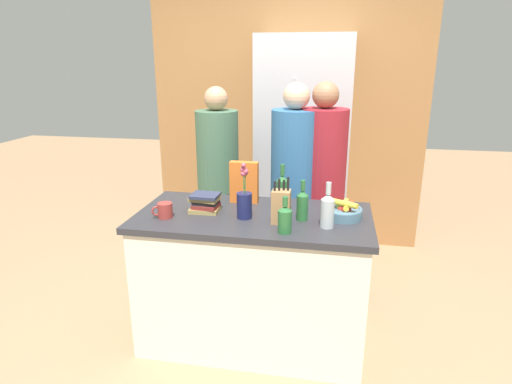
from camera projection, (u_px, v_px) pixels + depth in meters
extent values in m
plane|color=#A37F5B|center=(254.00, 336.00, 2.95)|extent=(14.00, 14.00, 0.00)
cube|color=silver|center=(253.00, 281.00, 2.82)|extent=(1.41, 0.71, 0.85)
cube|color=#2D2D33|center=(253.00, 218.00, 2.69)|extent=(1.47, 0.74, 0.04)
cube|color=#9E6B3D|center=(287.00, 115.00, 4.24)|extent=(2.67, 0.12, 2.60)
cube|color=#B7B7BC|center=(303.00, 151.00, 3.96)|extent=(0.82, 0.60, 2.03)
cylinder|color=#B7B7BC|center=(293.00, 146.00, 3.64)|extent=(0.02, 0.02, 1.12)
cylinder|color=slate|center=(342.00, 213.00, 2.63)|extent=(0.24, 0.24, 0.06)
torus|color=slate|center=(343.00, 209.00, 2.62)|extent=(0.24, 0.24, 0.02)
sphere|color=#99B233|center=(343.00, 206.00, 2.63)|extent=(0.08, 0.08, 0.08)
sphere|color=red|center=(343.00, 209.00, 2.62)|extent=(0.07, 0.07, 0.07)
sphere|color=red|center=(346.00, 210.00, 2.60)|extent=(0.07, 0.07, 0.07)
sphere|color=red|center=(350.00, 206.00, 2.66)|extent=(0.07, 0.07, 0.07)
cylinder|color=yellow|center=(346.00, 205.00, 2.63)|extent=(0.04, 0.16, 0.03)
cylinder|color=yellow|center=(339.00, 203.00, 2.63)|extent=(0.15, 0.08, 0.03)
cylinder|color=yellow|center=(344.00, 203.00, 2.58)|extent=(0.17, 0.12, 0.03)
cube|color=#A87A4C|center=(281.00, 207.00, 2.52)|extent=(0.11, 0.09, 0.20)
cylinder|color=black|center=(275.00, 187.00, 2.48)|extent=(0.01, 0.01, 0.07)
cylinder|color=black|center=(279.00, 186.00, 2.48)|extent=(0.01, 0.01, 0.08)
cylinder|color=black|center=(284.00, 186.00, 2.49)|extent=(0.01, 0.01, 0.07)
cylinder|color=black|center=(288.00, 185.00, 2.48)|extent=(0.01, 0.01, 0.09)
cylinder|color=#191E4C|center=(244.00, 206.00, 2.61)|extent=(0.09, 0.09, 0.16)
cylinder|color=#477538|center=(245.00, 182.00, 2.56)|extent=(0.01, 0.02, 0.14)
sphere|color=#C64C66|center=(246.00, 171.00, 2.54)|extent=(0.03, 0.03, 0.03)
cylinder|color=#477538|center=(245.00, 183.00, 2.57)|extent=(0.02, 0.01, 0.13)
sphere|color=#C64C66|center=(245.00, 173.00, 2.56)|extent=(0.04, 0.04, 0.04)
cylinder|color=#477538|center=(244.00, 181.00, 2.56)|extent=(0.01, 0.01, 0.15)
sphere|color=#C64C66|center=(243.00, 169.00, 2.54)|extent=(0.04, 0.04, 0.04)
cylinder|color=#477538|center=(244.00, 183.00, 2.56)|extent=(0.01, 0.01, 0.12)
sphere|color=#C64C66|center=(243.00, 174.00, 2.54)|extent=(0.03, 0.03, 0.03)
cylinder|color=#477538|center=(244.00, 179.00, 2.55)|extent=(0.03, 0.01, 0.18)
sphere|color=#C64C66|center=(244.00, 165.00, 2.51)|extent=(0.03, 0.03, 0.03)
cube|color=orange|center=(244.00, 182.00, 2.88)|extent=(0.19, 0.06, 0.28)
cylinder|color=#99332D|center=(165.00, 210.00, 2.62)|extent=(0.09, 0.09, 0.09)
torus|color=#99332D|center=(157.00, 211.00, 2.60)|extent=(0.06, 0.04, 0.06)
cube|color=#99844C|center=(205.00, 209.00, 2.73)|extent=(0.19, 0.15, 0.03)
cube|color=maroon|center=(206.00, 206.00, 2.73)|extent=(0.17, 0.15, 0.02)
cube|color=#232328|center=(206.00, 202.00, 2.72)|extent=(0.15, 0.13, 0.02)
cube|color=#99844C|center=(205.00, 198.00, 2.71)|extent=(0.19, 0.14, 0.02)
cube|color=#2D334C|center=(205.00, 196.00, 2.70)|extent=(0.18, 0.15, 0.02)
cylinder|color=#286633|center=(282.00, 193.00, 2.81)|extent=(0.08, 0.08, 0.18)
cone|color=#286633|center=(282.00, 178.00, 2.78)|extent=(0.08, 0.08, 0.03)
cylinder|color=#286633|center=(283.00, 170.00, 2.76)|extent=(0.03, 0.03, 0.07)
cylinder|color=#286633|center=(285.00, 222.00, 2.39)|extent=(0.08, 0.08, 0.13)
cone|color=#286633|center=(285.00, 208.00, 2.36)|extent=(0.08, 0.08, 0.03)
cylinder|color=#286633|center=(285.00, 202.00, 2.35)|extent=(0.03, 0.03, 0.05)
cylinder|color=#286633|center=(302.00, 208.00, 2.57)|extent=(0.07, 0.07, 0.16)
cone|color=#286633|center=(303.00, 193.00, 2.55)|extent=(0.07, 0.07, 0.03)
cylinder|color=#286633|center=(303.00, 185.00, 2.53)|extent=(0.03, 0.03, 0.07)
cylinder|color=#B2BCC1|center=(327.00, 213.00, 2.46)|extent=(0.08, 0.08, 0.17)
cone|color=#B2BCC1|center=(328.00, 197.00, 2.43)|extent=(0.08, 0.08, 0.03)
cylinder|color=#B2BCC1|center=(329.00, 188.00, 2.41)|extent=(0.03, 0.03, 0.07)
cube|color=#383842|center=(220.00, 232.00, 3.71)|extent=(0.31, 0.25, 0.78)
cylinder|color=#42664C|center=(217.00, 151.00, 3.49)|extent=(0.34, 0.34, 0.65)
sphere|color=tan|center=(216.00, 98.00, 3.37)|extent=(0.19, 0.19, 0.19)
cube|color=#383842|center=(292.00, 245.00, 3.42)|extent=(0.30, 0.21, 0.81)
cylinder|color=#2D6093|center=(295.00, 155.00, 3.20)|extent=(0.36, 0.36, 0.67)
sphere|color=#DBAD89|center=(297.00, 96.00, 3.07)|extent=(0.19, 0.19, 0.19)
cube|color=#383842|center=(319.00, 244.00, 3.43)|extent=(0.31, 0.23, 0.81)
cylinder|color=maroon|center=(323.00, 154.00, 3.21)|extent=(0.36, 0.36, 0.67)
sphere|color=#996B4C|center=(326.00, 95.00, 3.08)|extent=(0.20, 0.20, 0.20)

